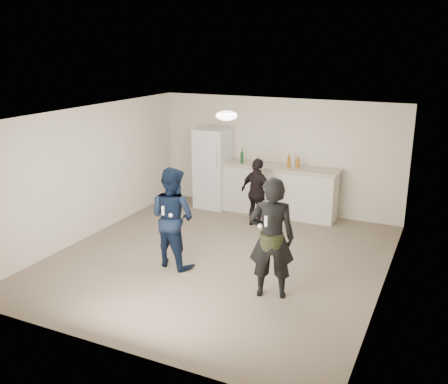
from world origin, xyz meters
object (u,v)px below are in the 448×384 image
at_px(spectator, 257,193).
at_px(fridge, 213,168).
at_px(man, 173,217).
at_px(shaker, 258,160).
at_px(woman, 272,238).
at_px(counter, 276,191).

bearing_deg(spectator, fridge, -10.06).
bearing_deg(man, shaker, -83.22).
xyz_separation_m(shaker, woman, (1.61, -3.52, -0.27)).
bearing_deg(man, counter, -90.71).
xyz_separation_m(shaker, spectator, (0.33, -0.84, -0.47)).
bearing_deg(woman, counter, -89.65).
relative_size(woman, spectator, 1.29).
bearing_deg(fridge, counter, 2.66).
relative_size(counter, man, 1.53).
distance_m(fridge, spectator, 1.63).
bearing_deg(counter, man, -101.77).
height_order(shaker, man, man).
height_order(fridge, woman, woman).
relative_size(fridge, woman, 0.99).
height_order(fridge, man, fridge).
relative_size(man, woman, 0.93).
xyz_separation_m(fridge, shaker, (1.07, 0.03, 0.28)).
xyz_separation_m(counter, woman, (1.18, -3.56, 0.38)).
relative_size(counter, shaker, 15.29).
bearing_deg(man, woman, -178.77).
height_order(fridge, spectator, fridge).
relative_size(counter, spectator, 1.84).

